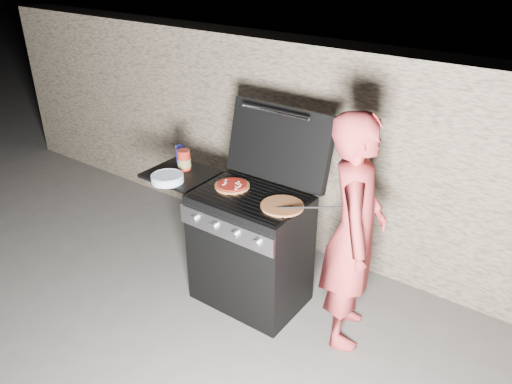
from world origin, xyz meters
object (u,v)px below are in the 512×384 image
Objects in this scene: pizza_topped at (232,185)px; person at (354,233)px; sauce_jar at (184,160)px; gas_grill at (225,238)px.

person is (0.94, 0.07, -0.10)m from pizza_topped.
pizza_topped is at bearing -4.84° from sauce_jar.
gas_grill is 8.43× the size of sauce_jar.
sauce_jar is at bearing 175.16° from pizza_topped.
gas_grill is at bearing -8.71° from sauce_jar.
sauce_jar is 0.10× the size of person.
sauce_jar is at bearing 171.29° from gas_grill.
person is (1.45, 0.03, -0.16)m from sauce_jar.
sauce_jar is at bearing 68.20° from person.
gas_grill is 0.48m from pizza_topped.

